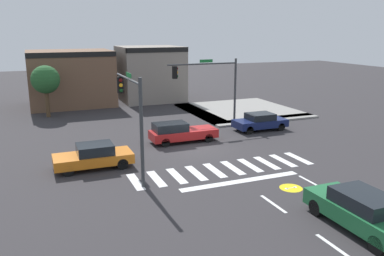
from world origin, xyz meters
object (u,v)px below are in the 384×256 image
at_px(traffic_signal_northeast, 209,79).
at_px(car_green, 362,211).
at_px(traffic_signal_southwest, 131,104).
at_px(car_red, 180,132).
at_px(roadside_tree, 45,80).
at_px(car_navy, 260,122).
at_px(car_orange, 94,156).

xyz_separation_m(traffic_signal_northeast, car_green, (-1.54, -17.84, -3.07)).
xyz_separation_m(traffic_signal_southwest, car_red, (4.57, 4.94, -3.15)).
xyz_separation_m(traffic_signal_northeast, roadside_tree, (-11.90, 8.96, -0.51)).
bearing_deg(car_navy, roadside_tree, 142.95).
bearing_deg(traffic_signal_southwest, traffic_signal_northeast, -45.07).
distance_m(car_orange, car_green, 14.23).
relative_size(car_red, car_orange, 1.07).
relative_size(car_green, roadside_tree, 1.03).
distance_m(traffic_signal_southwest, car_red, 7.43).
xyz_separation_m(car_red, car_green, (2.21, -14.48, 0.07)).
height_order(car_navy, roadside_tree, roadside_tree).
bearing_deg(traffic_signal_northeast, car_orange, 32.71).
xyz_separation_m(traffic_signal_southwest, car_orange, (-1.85, 1.77, -3.17)).
distance_m(traffic_signal_northeast, car_green, 18.17).
xyz_separation_m(traffic_signal_southwest, car_green, (6.79, -9.54, -3.07)).
distance_m(car_navy, car_orange, 14.06).
distance_m(traffic_signal_northeast, car_orange, 12.50).
relative_size(car_navy, car_green, 0.87).
distance_m(traffic_signal_southwest, roadside_tree, 17.64).
relative_size(traffic_signal_southwest, roadside_tree, 1.18).
relative_size(car_red, roadside_tree, 1.01).
bearing_deg(traffic_signal_southwest, car_green, -144.57).
bearing_deg(roadside_tree, traffic_signal_northeast, -36.99).
relative_size(traffic_signal_northeast, car_green, 1.23).
bearing_deg(traffic_signal_southwest, car_navy, -63.48).
bearing_deg(car_red, car_navy, 6.94).
bearing_deg(car_red, traffic_signal_southwest, -132.77).
height_order(traffic_signal_northeast, car_navy, traffic_signal_northeast).
height_order(traffic_signal_northeast, traffic_signal_southwest, traffic_signal_southwest).
bearing_deg(car_red, car_green, -81.30).
xyz_separation_m(traffic_signal_northeast, car_navy, (3.29, -2.51, -3.18)).
xyz_separation_m(car_red, roadside_tree, (-8.15, 12.33, 2.63)).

